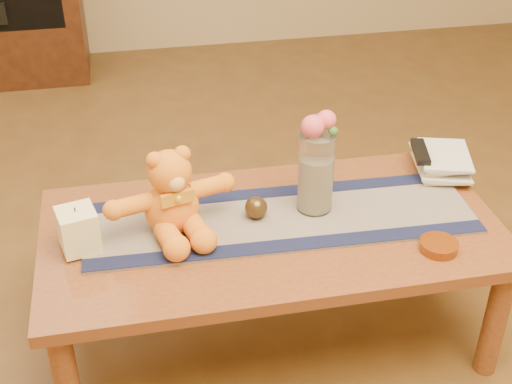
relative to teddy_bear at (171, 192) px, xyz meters
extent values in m
plane|color=#543618|center=(0.30, -0.04, -0.59)|extent=(5.50, 5.50, 0.00)
cube|color=brown|center=(0.30, -0.04, -0.16)|extent=(1.40, 0.70, 0.04)
cylinder|color=brown|center=(0.94, -0.33, -0.38)|extent=(0.07, 0.07, 0.41)
cylinder|color=brown|center=(-0.34, 0.25, -0.38)|extent=(0.07, 0.07, 0.41)
cylinder|color=brown|center=(0.94, 0.25, -0.38)|extent=(0.07, 0.07, 0.41)
cube|color=#201947|center=(0.33, -0.01, -0.13)|extent=(1.21, 0.39, 0.01)
cube|color=#121737|center=(0.33, -0.16, -0.13)|extent=(1.20, 0.10, 0.00)
cube|color=#121737|center=(0.34, 0.13, -0.13)|extent=(1.20, 0.10, 0.00)
cube|color=#FFF6BB|center=(-0.27, -0.05, -0.06)|extent=(0.13, 0.13, 0.13)
cylinder|color=black|center=(-0.27, -0.05, 0.01)|extent=(0.00, 0.00, 0.01)
cylinder|color=silver|center=(0.45, 0.02, 0.00)|extent=(0.11, 0.11, 0.26)
cylinder|color=beige|center=(0.45, 0.02, -0.04)|extent=(0.09, 0.09, 0.18)
sphere|color=#E95262|center=(0.43, 0.01, 0.17)|extent=(0.07, 0.07, 0.07)
sphere|color=#E95262|center=(0.47, 0.02, 0.18)|extent=(0.06, 0.06, 0.06)
sphere|color=#4D4BA2|center=(0.46, 0.05, 0.16)|extent=(0.04, 0.04, 0.04)
sphere|color=#4D4BA2|center=(0.42, 0.04, 0.15)|extent=(0.04, 0.04, 0.04)
sphere|color=#33662D|center=(0.49, 0.00, 0.15)|extent=(0.03, 0.03, 0.03)
sphere|color=#443116|center=(0.26, 0.00, -0.09)|extent=(0.09, 0.09, 0.07)
imported|color=#F6EABE|center=(0.86, 0.17, -0.13)|extent=(0.20, 0.25, 0.02)
imported|color=#F6EABE|center=(0.86, 0.17, -0.11)|extent=(0.23, 0.26, 0.02)
imported|color=#F6EABE|center=(0.85, 0.18, -0.09)|extent=(0.19, 0.24, 0.02)
imported|color=#F6EABE|center=(0.86, 0.17, -0.07)|extent=(0.22, 0.26, 0.02)
cube|color=black|center=(0.86, 0.16, -0.05)|extent=(0.08, 0.17, 0.02)
cylinder|color=#BF5914|center=(0.75, -0.26, -0.12)|extent=(0.15, 0.15, 0.03)
camera|label=1|loc=(-0.10, -1.74, 1.10)|focal=48.93mm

